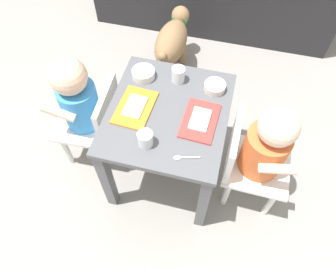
{
  "coord_description": "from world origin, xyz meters",
  "views": [
    {
      "loc": [
        0.2,
        -0.79,
        1.51
      ],
      "look_at": [
        0.0,
        0.0,
        0.31
      ],
      "focal_mm": 34.42,
      "sensor_mm": 36.0,
      "label": 1
    }
  ],
  "objects_px": {
    "water_cup_left": "(179,75)",
    "seated_child_right": "(263,148)",
    "food_tray_right": "(200,120)",
    "veggie_bowl_near": "(143,73)",
    "water_cup_right": "(145,139)",
    "dog": "(172,41)",
    "veggie_bowl_far": "(215,87)",
    "dining_table": "(168,125)",
    "food_tray_left": "(135,107)",
    "seated_child_left": "(81,102)",
    "spoon_by_left_tray": "(184,157)"
  },
  "relations": [
    {
      "from": "water_cup_left",
      "to": "seated_child_right",
      "type": "bearing_deg",
      "value": -26.45
    },
    {
      "from": "food_tray_right",
      "to": "veggie_bowl_near",
      "type": "height_order",
      "value": "veggie_bowl_near"
    },
    {
      "from": "food_tray_right",
      "to": "water_cup_right",
      "type": "relative_size",
      "value": 3.28
    },
    {
      "from": "dog",
      "to": "veggie_bowl_far",
      "type": "bearing_deg",
      "value": -59.97
    },
    {
      "from": "food_tray_right",
      "to": "veggie_bowl_far",
      "type": "bearing_deg",
      "value": 81.26
    },
    {
      "from": "dining_table",
      "to": "food_tray_left",
      "type": "bearing_deg",
      "value": -173.18
    },
    {
      "from": "food_tray_left",
      "to": "water_cup_right",
      "type": "height_order",
      "value": "water_cup_right"
    },
    {
      "from": "food_tray_left",
      "to": "water_cup_right",
      "type": "bearing_deg",
      "value": -59.44
    },
    {
      "from": "water_cup_right",
      "to": "veggie_bowl_far",
      "type": "relative_size",
      "value": 0.7
    },
    {
      "from": "seated_child_right",
      "to": "food_tray_right",
      "type": "distance_m",
      "value": 0.29
    },
    {
      "from": "dog",
      "to": "food_tray_left",
      "type": "distance_m",
      "value": 0.78
    },
    {
      "from": "seated_child_right",
      "to": "water_cup_left",
      "type": "relative_size",
      "value": 9.09
    },
    {
      "from": "seated_child_left",
      "to": "food_tray_left",
      "type": "xyz_separation_m",
      "value": [
        0.27,
        -0.03,
        0.09
      ]
    },
    {
      "from": "seated_child_right",
      "to": "food_tray_left",
      "type": "xyz_separation_m",
      "value": [
        -0.54,
        0.01,
        0.09
      ]
    },
    {
      "from": "food_tray_right",
      "to": "water_cup_left",
      "type": "height_order",
      "value": "water_cup_left"
    },
    {
      "from": "seated_child_right",
      "to": "dog",
      "type": "xyz_separation_m",
      "value": [
        -0.56,
        0.74,
        -0.16
      ]
    },
    {
      "from": "food_tray_left",
      "to": "food_tray_right",
      "type": "xyz_separation_m",
      "value": [
        0.27,
        0.0,
        0.0
      ]
    },
    {
      "from": "seated_child_left",
      "to": "spoon_by_left_tray",
      "type": "height_order",
      "value": "seated_child_left"
    },
    {
      "from": "dining_table",
      "to": "water_cup_right",
      "type": "height_order",
      "value": "water_cup_right"
    },
    {
      "from": "food_tray_left",
      "to": "veggie_bowl_near",
      "type": "relative_size",
      "value": 2.15
    },
    {
      "from": "water_cup_left",
      "to": "spoon_by_left_tray",
      "type": "height_order",
      "value": "water_cup_left"
    },
    {
      "from": "seated_child_left",
      "to": "dining_table",
      "type": "bearing_deg",
      "value": -2.35
    },
    {
      "from": "food_tray_right",
      "to": "spoon_by_left_tray",
      "type": "xyz_separation_m",
      "value": [
        -0.02,
        -0.18,
        -0.0
      ]
    },
    {
      "from": "water_cup_right",
      "to": "veggie_bowl_far",
      "type": "bearing_deg",
      "value": 58.35
    },
    {
      "from": "veggie_bowl_near",
      "to": "food_tray_left",
      "type": "bearing_deg",
      "value": -84.45
    },
    {
      "from": "veggie_bowl_far",
      "to": "spoon_by_left_tray",
      "type": "relative_size",
      "value": 0.92
    },
    {
      "from": "dining_table",
      "to": "seated_child_right",
      "type": "relative_size",
      "value": 0.87
    },
    {
      "from": "seated_child_right",
      "to": "water_cup_left",
      "type": "xyz_separation_m",
      "value": [
        -0.4,
        0.2,
        0.12
      ]
    },
    {
      "from": "dog",
      "to": "dining_table",
      "type": "bearing_deg",
      "value": -77.66
    },
    {
      "from": "veggie_bowl_far",
      "to": "water_cup_right",
      "type": "bearing_deg",
      "value": -121.65
    },
    {
      "from": "water_cup_left",
      "to": "spoon_by_left_tray",
      "type": "distance_m",
      "value": 0.39
    },
    {
      "from": "water_cup_right",
      "to": "dog",
      "type": "bearing_deg",
      "value": 97.26
    },
    {
      "from": "water_cup_right",
      "to": "veggie_bowl_far",
      "type": "xyz_separation_m",
      "value": [
        0.21,
        0.33,
        -0.01
      ]
    },
    {
      "from": "water_cup_left",
      "to": "dining_table",
      "type": "bearing_deg",
      "value": -90.72
    },
    {
      "from": "seated_child_right",
      "to": "dog",
      "type": "relative_size",
      "value": 1.38
    },
    {
      "from": "seated_child_right",
      "to": "veggie_bowl_far",
      "type": "height_order",
      "value": "seated_child_right"
    },
    {
      "from": "water_cup_left",
      "to": "seated_child_left",
      "type": "bearing_deg",
      "value": -158.42
    },
    {
      "from": "dining_table",
      "to": "food_tray_left",
      "type": "height_order",
      "value": "food_tray_left"
    },
    {
      "from": "seated_child_right",
      "to": "veggie_bowl_near",
      "type": "height_order",
      "value": "seated_child_right"
    },
    {
      "from": "water_cup_left",
      "to": "veggie_bowl_near",
      "type": "height_order",
      "value": "water_cup_left"
    },
    {
      "from": "food_tray_left",
      "to": "veggie_bowl_near",
      "type": "bearing_deg",
      "value": 95.55
    },
    {
      "from": "dog",
      "to": "seated_child_left",
      "type": "bearing_deg",
      "value": -109.66
    },
    {
      "from": "seated_child_left",
      "to": "dog",
      "type": "distance_m",
      "value": 0.76
    },
    {
      "from": "food_tray_right",
      "to": "veggie_bowl_far",
      "type": "relative_size",
      "value": 2.29
    },
    {
      "from": "food_tray_right",
      "to": "water_cup_left",
      "type": "relative_size",
      "value": 3.03
    },
    {
      "from": "water_cup_right",
      "to": "seated_child_right",
      "type": "bearing_deg",
      "value": 18.14
    },
    {
      "from": "seated_child_right",
      "to": "water_cup_left",
      "type": "height_order",
      "value": "seated_child_right"
    },
    {
      "from": "seated_child_left",
      "to": "spoon_by_left_tray",
      "type": "bearing_deg",
      "value": -22.38
    },
    {
      "from": "dog",
      "to": "water_cup_left",
      "type": "distance_m",
      "value": 0.63
    },
    {
      "from": "dining_table",
      "to": "veggie_bowl_near",
      "type": "relative_size",
      "value": 5.47
    }
  ]
}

